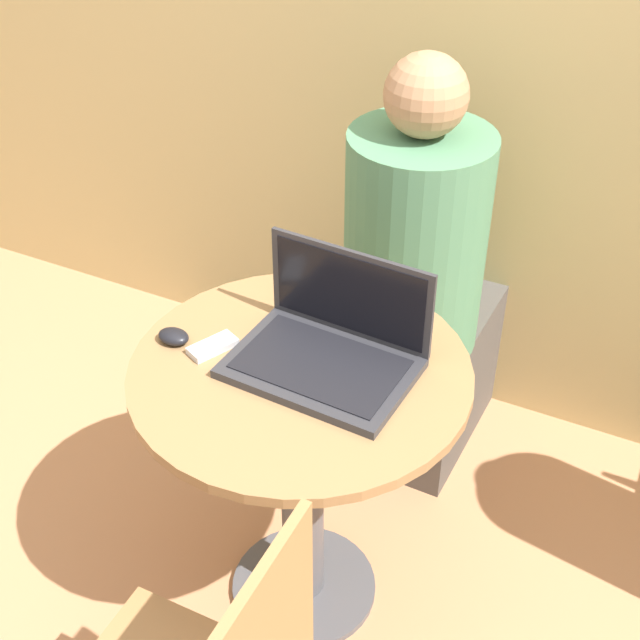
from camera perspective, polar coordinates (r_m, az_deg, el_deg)
The scene contains 6 objects.
ground_plane at distance 2.41m, azimuth -1.03°, elevation -16.76°, with size 12.00×12.00×0.00m, color tan.
round_table at distance 2.01m, azimuth -1.19°, elevation -7.69°, with size 0.73×0.73×0.74m.
laptop at distance 1.86m, azimuth 0.61°, elevation -1.62°, with size 0.39×0.28×0.23m.
cell_phone at distance 1.93m, azimuth -6.88°, elevation -1.69°, with size 0.09×0.12×0.02m.
computer_mouse at distance 1.96m, azimuth -9.35°, elevation -1.04°, with size 0.07×0.05×0.03m.
person_seated at distance 2.46m, azimuth 6.31°, elevation 1.10°, with size 0.36×0.57×1.24m.
Camera 1 is at (0.67, -1.27, 1.94)m, focal length 50.00 mm.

